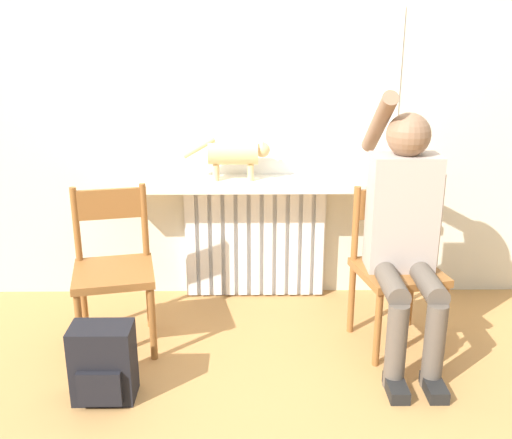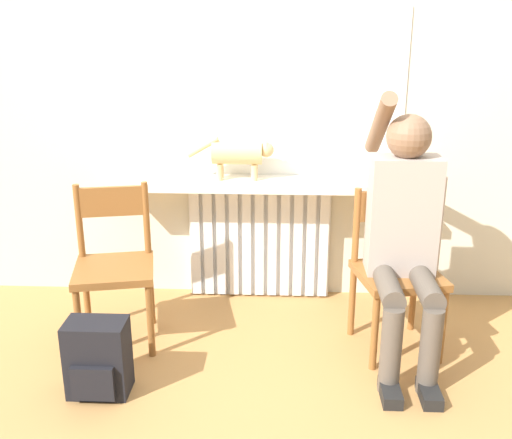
{
  "view_description": "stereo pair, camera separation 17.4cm",
  "coord_description": "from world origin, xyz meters",
  "px_view_note": "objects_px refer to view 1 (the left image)",
  "views": [
    {
      "loc": [
        -0.03,
        -2.35,
        1.68
      ],
      "look_at": [
        0.0,
        0.67,
        0.67
      ],
      "focal_mm": 42.0,
      "sensor_mm": 36.0,
      "label": 1
    },
    {
      "loc": [
        0.14,
        -2.35,
        1.68
      ],
      "look_at": [
        0.0,
        0.67,
        0.67
      ],
      "focal_mm": 42.0,
      "sensor_mm": 36.0,
      "label": 2
    }
  ],
  "objects_px": {
    "person": "(405,226)",
    "chair_left": "(113,267)",
    "backpack": "(103,364)",
    "cat": "(235,154)",
    "chair_right": "(395,265)"
  },
  "relations": [
    {
      "from": "person",
      "to": "chair_left",
      "type": "bearing_deg",
      "value": 176.21
    },
    {
      "from": "person",
      "to": "backpack",
      "type": "height_order",
      "value": "person"
    },
    {
      "from": "person",
      "to": "backpack",
      "type": "distance_m",
      "value": 1.6
    },
    {
      "from": "chair_left",
      "to": "person",
      "type": "distance_m",
      "value": 1.52
    },
    {
      "from": "chair_left",
      "to": "backpack",
      "type": "bearing_deg",
      "value": -96.99
    },
    {
      "from": "backpack",
      "to": "cat",
      "type": "bearing_deg",
      "value": 59.75
    },
    {
      "from": "chair_right",
      "to": "backpack",
      "type": "xyz_separation_m",
      "value": [
        -1.44,
        -0.51,
        -0.26
      ]
    },
    {
      "from": "chair_right",
      "to": "backpack",
      "type": "relative_size",
      "value": 2.32
    },
    {
      "from": "chair_left",
      "to": "cat",
      "type": "xyz_separation_m",
      "value": [
        0.64,
        0.5,
        0.49
      ]
    },
    {
      "from": "chair_left",
      "to": "chair_right",
      "type": "distance_m",
      "value": 1.49
    },
    {
      "from": "chair_right",
      "to": "backpack",
      "type": "distance_m",
      "value": 1.56
    },
    {
      "from": "chair_right",
      "to": "backpack",
      "type": "height_order",
      "value": "chair_right"
    },
    {
      "from": "cat",
      "to": "backpack",
      "type": "height_order",
      "value": "cat"
    },
    {
      "from": "chair_left",
      "to": "cat",
      "type": "distance_m",
      "value": 0.95
    },
    {
      "from": "chair_left",
      "to": "chair_right",
      "type": "height_order",
      "value": "same"
    }
  ]
}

